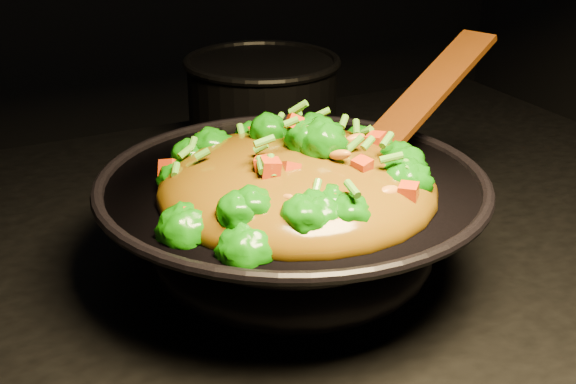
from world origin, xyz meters
name	(u,v)px	position (x,y,z in m)	size (l,w,h in m)	color
wok	(292,230)	(-0.03, -0.07, 0.95)	(0.38, 0.38, 0.11)	black
stir_fry	(297,149)	(-0.04, -0.10, 1.05)	(0.27, 0.27, 0.09)	#115D06
spatula	(416,105)	(0.13, -0.04, 1.06)	(0.29, 0.04, 0.01)	#3D1405
back_pot	(262,99)	(0.11, 0.32, 0.96)	(0.22, 0.22, 0.13)	black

